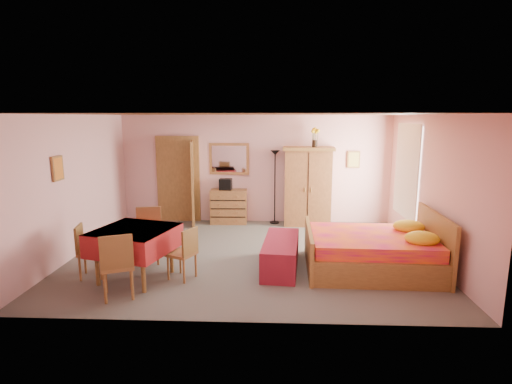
{
  "coord_description": "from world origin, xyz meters",
  "views": [
    {
      "loc": [
        0.41,
        -7.14,
        2.56
      ],
      "look_at": [
        0.1,
        0.3,
        1.15
      ],
      "focal_mm": 28.0,
      "sensor_mm": 36.0,
      "label": 1
    }
  ],
  "objects_px": {
    "chest_of_drawers": "(229,207)",
    "chair_west": "(92,251)",
    "dining_table": "(135,254)",
    "wardrobe": "(308,187)",
    "sunflower_vase": "(315,137)",
    "bed": "(371,241)",
    "bench": "(281,254)",
    "chair_south": "(117,264)",
    "chair_north": "(148,236)",
    "chair_east": "(182,253)",
    "floor_lamp": "(275,187)",
    "stereo": "(226,184)",
    "wall_mirror": "(229,159)"
  },
  "relations": [
    {
      "from": "floor_lamp",
      "to": "chair_north",
      "type": "xyz_separation_m",
      "value": [
        -2.26,
        -2.74,
        -0.41
      ]
    },
    {
      "from": "chest_of_drawers",
      "to": "chair_west",
      "type": "distance_m",
      "value": 3.87
    },
    {
      "from": "stereo",
      "to": "bed",
      "type": "height_order",
      "value": "stereo"
    },
    {
      "from": "stereo",
      "to": "bed",
      "type": "xyz_separation_m",
      "value": [
        2.79,
        -2.92,
        -0.45
      ]
    },
    {
      "from": "bed",
      "to": "chair_west",
      "type": "xyz_separation_m",
      "value": [
        -4.56,
        -0.49,
        -0.07
      ]
    },
    {
      "from": "wall_mirror",
      "to": "chair_south",
      "type": "bearing_deg",
      "value": -102.32
    },
    {
      "from": "sunflower_vase",
      "to": "chair_west",
      "type": "distance_m",
      "value": 5.38
    },
    {
      "from": "bed",
      "to": "chair_north",
      "type": "xyz_separation_m",
      "value": [
        -3.87,
        0.21,
        -0.02
      ]
    },
    {
      "from": "chair_south",
      "to": "chair_north",
      "type": "bearing_deg",
      "value": 67.95
    },
    {
      "from": "chair_south",
      "to": "bed",
      "type": "bearing_deg",
      "value": -4.73
    },
    {
      "from": "stereo",
      "to": "chair_north",
      "type": "xyz_separation_m",
      "value": [
        -1.07,
        -2.71,
        -0.48
      ]
    },
    {
      "from": "wardrobe",
      "to": "sunflower_vase",
      "type": "xyz_separation_m",
      "value": [
        0.14,
        0.02,
        1.16
      ]
    },
    {
      "from": "wall_mirror",
      "to": "dining_table",
      "type": "relative_size",
      "value": 0.86
    },
    {
      "from": "chest_of_drawers",
      "to": "chair_north",
      "type": "xyz_separation_m",
      "value": [
        -1.14,
        -2.7,
        0.07
      ]
    },
    {
      "from": "floor_lamp",
      "to": "sunflower_vase",
      "type": "bearing_deg",
      "value": -6.58
    },
    {
      "from": "stereo",
      "to": "floor_lamp",
      "type": "distance_m",
      "value": 1.19
    },
    {
      "from": "stereo",
      "to": "dining_table",
      "type": "xyz_separation_m",
      "value": [
        -1.04,
        -3.46,
        -0.54
      ]
    },
    {
      "from": "floor_lamp",
      "to": "bed",
      "type": "bearing_deg",
      "value": -61.43
    },
    {
      "from": "chair_south",
      "to": "bench",
      "type": "bearing_deg",
      "value": 5.19
    },
    {
      "from": "chair_south",
      "to": "sunflower_vase",
      "type": "bearing_deg",
      "value": 29.93
    },
    {
      "from": "stereo",
      "to": "bed",
      "type": "relative_size",
      "value": 0.13
    },
    {
      "from": "wall_mirror",
      "to": "bench",
      "type": "distance_m",
      "value": 3.58
    },
    {
      "from": "chest_of_drawers",
      "to": "sunflower_vase",
      "type": "height_order",
      "value": "sunflower_vase"
    },
    {
      "from": "chest_of_drawers",
      "to": "dining_table",
      "type": "distance_m",
      "value": 3.63
    },
    {
      "from": "chair_west",
      "to": "dining_table",
      "type": "bearing_deg",
      "value": 74.57
    },
    {
      "from": "chair_east",
      "to": "floor_lamp",
      "type": "bearing_deg",
      "value": 1.47
    },
    {
      "from": "bed",
      "to": "bench",
      "type": "bearing_deg",
      "value": -178.44
    },
    {
      "from": "wall_mirror",
      "to": "chair_south",
      "type": "relative_size",
      "value": 1.0
    },
    {
      "from": "floor_lamp",
      "to": "wardrobe",
      "type": "distance_m",
      "value": 0.79
    },
    {
      "from": "dining_table",
      "to": "wardrobe",
      "type": "bearing_deg",
      "value": 48.24
    },
    {
      "from": "wall_mirror",
      "to": "bed",
      "type": "bearing_deg",
      "value": -46.37
    },
    {
      "from": "dining_table",
      "to": "chair_south",
      "type": "bearing_deg",
      "value": -92.65
    },
    {
      "from": "chest_of_drawers",
      "to": "dining_table",
      "type": "bearing_deg",
      "value": -109.25
    },
    {
      "from": "wardrobe",
      "to": "chair_south",
      "type": "relative_size",
      "value": 1.92
    },
    {
      "from": "chest_of_drawers",
      "to": "bench",
      "type": "height_order",
      "value": "chest_of_drawers"
    },
    {
      "from": "wall_mirror",
      "to": "stereo",
      "type": "xyz_separation_m",
      "value": [
        -0.07,
        -0.2,
        -0.59
      ]
    },
    {
      "from": "wardrobe",
      "to": "bed",
      "type": "bearing_deg",
      "value": -70.5
    },
    {
      "from": "stereo",
      "to": "bench",
      "type": "xyz_separation_m",
      "value": [
        1.28,
        -2.91,
        -0.71
      ]
    },
    {
      "from": "stereo",
      "to": "chair_north",
      "type": "height_order",
      "value": "stereo"
    },
    {
      "from": "dining_table",
      "to": "bed",
      "type": "bearing_deg",
      "value": 8.02
    },
    {
      "from": "stereo",
      "to": "wardrobe",
      "type": "bearing_deg",
      "value": -2.76
    },
    {
      "from": "wardrobe",
      "to": "chair_north",
      "type": "distance_m",
      "value": 4.03
    },
    {
      "from": "dining_table",
      "to": "chair_north",
      "type": "relative_size",
      "value": 1.17
    },
    {
      "from": "chest_of_drawers",
      "to": "chair_north",
      "type": "relative_size",
      "value": 0.9
    },
    {
      "from": "wall_mirror",
      "to": "chair_east",
      "type": "bearing_deg",
      "value": -93.49
    },
    {
      "from": "chair_west",
      "to": "chest_of_drawers",
      "type": "bearing_deg",
      "value": 140.04
    },
    {
      "from": "bench",
      "to": "chair_south",
      "type": "height_order",
      "value": "chair_south"
    },
    {
      "from": "wall_mirror",
      "to": "chest_of_drawers",
      "type": "bearing_deg",
      "value": -87.45
    },
    {
      "from": "wardrobe",
      "to": "dining_table",
      "type": "distance_m",
      "value": 4.55
    },
    {
      "from": "chest_of_drawers",
      "to": "chair_west",
      "type": "xyz_separation_m",
      "value": [
        -1.84,
        -3.4,
        0.02
      ]
    }
  ]
}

